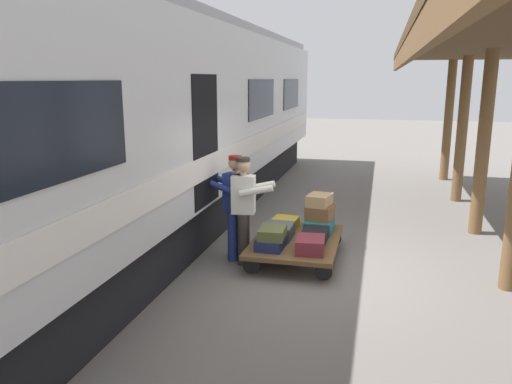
% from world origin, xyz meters
% --- Properties ---
extents(ground_plane, '(60.00, 60.00, 0.00)m').
position_xyz_m(ground_plane, '(0.00, 0.00, 0.00)').
color(ground_plane, slate).
extents(train_car, '(3.02, 21.11, 4.00)m').
position_xyz_m(train_car, '(3.42, 0.00, 2.06)').
color(train_car, silver).
rests_on(train_car, ground_plane).
extents(luggage_cart, '(1.36, 2.01, 0.33)m').
position_xyz_m(luggage_cart, '(0.58, -0.48, 0.28)').
color(luggage_cart, brown).
rests_on(luggage_cart, ground_plane).
extents(suitcase_teal_softside, '(0.47, 0.65, 0.20)m').
position_xyz_m(suitcase_teal_softside, '(0.27, -1.04, 0.43)').
color(suitcase_teal_softside, '#1E666B').
rests_on(suitcase_teal_softside, luggage_cart).
extents(suitcase_yellow_case, '(0.47, 0.64, 0.16)m').
position_xyz_m(suitcase_yellow_case, '(0.88, -1.04, 0.41)').
color(suitcase_yellow_case, gold).
rests_on(suitcase_yellow_case, luggage_cart).
extents(suitcase_navy_fabric, '(0.42, 0.51, 0.17)m').
position_xyz_m(suitcase_navy_fabric, '(0.88, 0.07, 0.41)').
color(suitcase_navy_fabric, navy).
rests_on(suitcase_navy_fabric, luggage_cart).
extents(suitcase_burgundy_valise, '(0.46, 0.56, 0.22)m').
position_xyz_m(suitcase_burgundy_valise, '(0.27, 0.07, 0.44)').
color(suitcase_burgundy_valise, maroon).
rests_on(suitcase_burgundy_valise, luggage_cart).
extents(suitcase_slate_roller, '(0.48, 0.55, 0.22)m').
position_xyz_m(suitcase_slate_roller, '(0.88, -0.48, 0.44)').
color(suitcase_slate_roller, '#4C515B').
rests_on(suitcase_slate_roller, luggage_cart).
extents(suitcase_black_hardshell, '(0.40, 0.58, 0.19)m').
position_xyz_m(suitcase_black_hardshell, '(0.27, -0.48, 0.42)').
color(suitcase_black_hardshell, black).
rests_on(suitcase_black_hardshell, luggage_cart).
extents(suitcase_olive_duffel, '(0.40, 0.53, 0.16)m').
position_xyz_m(suitcase_olive_duffel, '(0.86, 0.05, 0.58)').
color(suitcase_olive_duffel, brown).
rests_on(suitcase_olive_duffel, suitcase_navy_fabric).
extents(suitcase_brown_leather, '(0.49, 0.51, 0.23)m').
position_xyz_m(suitcase_brown_leather, '(0.27, -1.05, 0.65)').
color(suitcase_brown_leather, brown).
rests_on(suitcase_brown_leather, suitcase_teal_softside).
extents(suitcase_tan_vintage, '(0.44, 0.53, 0.19)m').
position_xyz_m(suitcase_tan_vintage, '(0.28, -1.07, 0.86)').
color(suitcase_tan_vintage, tan).
rests_on(suitcase_tan_vintage, suitcase_brown_leather).
extents(porter_in_overalls, '(0.73, 0.55, 1.70)m').
position_xyz_m(porter_in_overalls, '(1.55, -0.23, 0.93)').
color(porter_in_overalls, navy).
rests_on(porter_in_overalls, ground_plane).
extents(porter_by_door, '(0.69, 0.47, 1.70)m').
position_xyz_m(porter_by_door, '(1.34, -0.10, 0.93)').
color(porter_by_door, '#332D28').
rests_on(porter_by_door, ground_plane).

